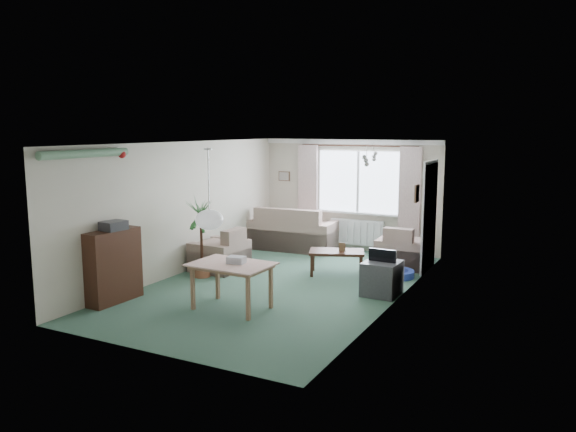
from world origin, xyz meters
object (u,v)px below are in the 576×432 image
at_px(coffee_table, 337,263).
at_px(bookshelf, 113,266).
at_px(armchair_corner, 402,246).
at_px(houseplant, 201,238).
at_px(sofa, 294,228).
at_px(tv_cube, 382,278).
at_px(dining_table, 232,287).
at_px(armchair_left, 220,249).
at_px(pet_bed, 396,274).

relative_size(coffee_table, bookshelf, 0.88).
height_order(armchair_corner, houseplant, houseplant).
xyz_separation_m(sofa, tv_cube, (2.80, -2.48, -0.20)).
relative_size(coffee_table, houseplant, 0.69).
bearing_deg(dining_table, bookshelf, -163.71).
height_order(dining_table, tv_cube, dining_table).
bearing_deg(armchair_corner, bookshelf, 50.31).
distance_m(sofa, tv_cube, 3.74).
bearing_deg(bookshelf, coffee_table, 54.03).
bearing_deg(armchair_left, armchair_corner, 124.08).
distance_m(bookshelf, tv_cube, 4.19).
xyz_separation_m(coffee_table, pet_bed, (1.03, 0.32, -0.16)).
distance_m(armchair_corner, dining_table, 3.97).
bearing_deg(tv_cube, armchair_left, 179.67).
distance_m(coffee_table, houseplant, 2.48).
bearing_deg(armchair_left, dining_table, 40.89).
bearing_deg(armchair_corner, sofa, -12.50).
xyz_separation_m(sofa, armchair_left, (-0.40, -2.34, -0.07)).
xyz_separation_m(dining_table, pet_bed, (1.65, 2.85, -0.27)).
relative_size(dining_table, tv_cube, 1.79).
relative_size(sofa, armchair_corner, 2.11).
distance_m(armchair_corner, coffee_table, 1.46).
bearing_deg(pet_bed, tv_cube, -85.40).
bearing_deg(houseplant, dining_table, -41.22).
bearing_deg(tv_cube, bookshelf, -145.66).
height_order(armchair_left, pet_bed, armchair_left).
distance_m(armchair_left, coffee_table, 2.20).
xyz_separation_m(sofa, coffee_table, (1.68, -1.64, -0.25)).
xyz_separation_m(houseplant, tv_cube, (3.20, 0.42, -0.44)).
distance_m(armchair_left, pet_bed, 3.29).
bearing_deg(houseplant, bookshelf, -100.57).
relative_size(armchair_corner, tv_cube, 1.50).
relative_size(armchair_corner, houseplant, 0.62).
height_order(armchair_left, bookshelf, bookshelf).
bearing_deg(armchair_left, sofa, 172.77).
xyz_separation_m(armchair_corner, bookshelf, (-3.32, -4.20, 0.16)).
distance_m(houseplant, tv_cube, 3.26).
height_order(sofa, tv_cube, sofa).
bearing_deg(houseplant, armchair_corner, 38.74).
bearing_deg(pet_bed, houseplant, -153.17).
bearing_deg(sofa, armchair_corner, 165.11).
distance_m(coffee_table, tv_cube, 1.40).
xyz_separation_m(armchair_left, houseplant, (-0.00, -0.56, 0.31)).
height_order(coffee_table, tv_cube, tv_cube).
distance_m(armchair_corner, houseplant, 3.83).
relative_size(sofa, pet_bed, 2.99).
relative_size(armchair_left, pet_bed, 1.44).
relative_size(bookshelf, pet_bed, 1.79).
bearing_deg(bookshelf, armchair_left, 84.17).
xyz_separation_m(armchair_corner, pet_bed, (0.13, -0.82, -0.34)).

